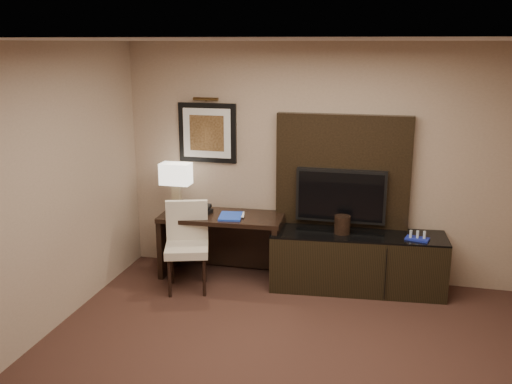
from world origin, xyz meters
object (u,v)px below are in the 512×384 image
(ice_bucket, at_px, (342,225))
(minibar_tray, at_px, (417,236))
(desk, at_px, (222,246))
(desk_chair, at_px, (187,248))
(credenza, at_px, (357,262))
(desk_phone, at_px, (202,209))
(tv, at_px, (341,196))
(table_lamp, at_px, (176,187))

(ice_bucket, height_order, minibar_tray, ice_bucket)
(desk, height_order, desk_chair, desk_chair)
(credenza, xyz_separation_m, desk_phone, (-1.80, -0.01, 0.48))
(credenza, distance_m, tv, 0.75)
(tv, bearing_deg, table_lamp, -175.75)
(tv, distance_m, minibar_tray, 0.94)
(desk_chair, height_order, minibar_tray, desk_chair)
(desk, relative_size, ice_bucket, 7.11)
(desk_chair, height_order, table_lamp, table_lamp)
(table_lamp, height_order, ice_bucket, table_lamp)
(table_lamp, bearing_deg, desk, -4.85)
(desk, xyz_separation_m, minibar_tray, (2.18, -0.05, 0.32))
(desk_chair, bearing_deg, desk, 41.73)
(desk_chair, xyz_separation_m, table_lamp, (-0.30, 0.50, 0.55))
(credenza, xyz_separation_m, table_lamp, (-2.13, 0.05, 0.71))
(credenza, distance_m, table_lamp, 2.24)
(credenza, xyz_separation_m, ice_bucket, (-0.18, -0.03, 0.43))
(desk_chair, bearing_deg, desk_phone, 68.52)
(credenza, height_order, desk_phone, desk_phone)
(tv, height_order, desk_phone, tv)
(desk, relative_size, desk_phone, 7.04)
(credenza, xyz_separation_m, minibar_tray, (0.62, -0.05, 0.37))
(minibar_tray, bearing_deg, tv, 164.12)
(desk_phone, height_order, minibar_tray, desk_phone)
(credenza, height_order, tv, tv)
(table_lamp, bearing_deg, minibar_tray, -2.05)
(desk_chair, xyz_separation_m, minibar_tray, (2.45, 0.40, 0.21))
(tv, bearing_deg, desk_chair, -158.10)
(desk, relative_size, desk_chair, 1.45)
(desk_chair, height_order, ice_bucket, desk_chair)
(desk, xyz_separation_m, desk_phone, (-0.24, -0.01, 0.43))
(table_lamp, bearing_deg, ice_bucket, -2.19)
(tv, xyz_separation_m, desk_chair, (-1.60, -0.65, -0.53))
(desk, distance_m, tv, 1.49)
(tv, relative_size, ice_bucket, 5.03)
(minibar_tray, bearing_deg, desk_chair, -170.61)
(desk_phone, xyz_separation_m, ice_bucket, (1.62, -0.02, -0.05))
(desk, bearing_deg, table_lamp, 172.28)
(table_lamp, height_order, desk_phone, table_lamp)
(ice_bucket, relative_size, minibar_tray, 0.83)
(table_lamp, relative_size, ice_bucket, 2.83)
(desk, distance_m, desk_chair, 0.54)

